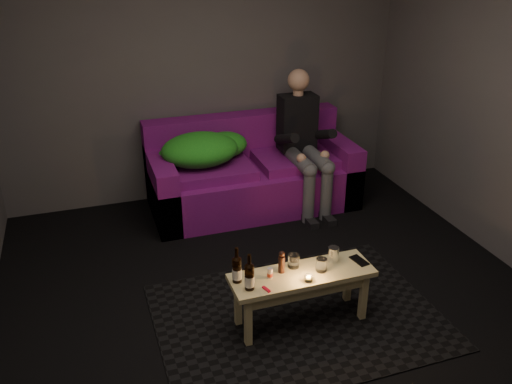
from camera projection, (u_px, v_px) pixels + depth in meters
The scene contains 17 objects.
floor at pixel (285, 317), 3.87m from camera, with size 4.50×4.50×0.00m, color black.
room at pixel (265, 73), 3.57m from camera, with size 4.50×4.50×4.50m.
rug at pixel (297, 316), 3.87m from camera, with size 1.98×1.44×0.01m, color black.
sofa at pixel (251, 175), 5.39m from camera, with size 2.00×0.90×0.86m.
green_blanket at pixel (204, 149), 5.11m from camera, with size 0.88×0.60×0.30m.
person at pixel (303, 139), 5.23m from camera, with size 0.36×0.83×1.33m.
coffee_table at pixel (302, 282), 3.68m from camera, with size 0.99×0.32×0.41m.
beer_bottle_a at pixel (237, 269), 3.52m from camera, with size 0.06×0.06×0.25m.
beer_bottle_b at pixel (249, 276), 3.45m from camera, with size 0.06×0.06×0.26m.
salt_shaker at pixel (270, 273), 3.58m from camera, with size 0.04×0.04×0.08m, color silver.
pepper_mill at pixel (282, 264), 3.64m from camera, with size 0.05×0.05×0.12m, color black.
tumbler_back at pixel (293, 261), 3.70m from camera, with size 0.08×0.08×0.09m, color white.
tealight at pixel (309, 278), 3.56m from camera, with size 0.05×0.05×0.04m.
tumbler_front at pixel (321, 265), 3.66m from camera, with size 0.08×0.08×0.09m, color white.
steel_cup at pixel (333, 254), 3.77m from camera, with size 0.08×0.08×0.11m, color silver.
smartphone at pixel (359, 261), 3.78m from camera, with size 0.07×0.15×0.01m, color black.
red_lighter at pixel (266, 289), 3.47m from camera, with size 0.02×0.07×0.01m, color red.
Camera 1 is at (-1.18, -2.89, 2.46)m, focal length 38.00 mm.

